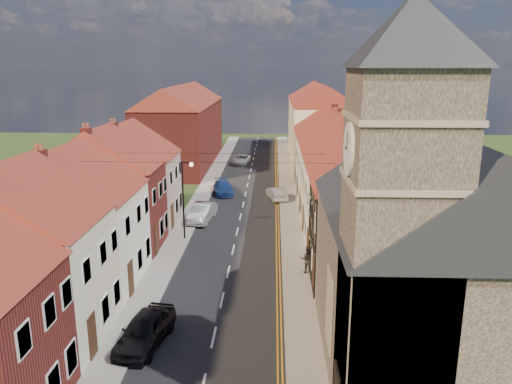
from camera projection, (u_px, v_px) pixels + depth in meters
The scene contains 23 objects.
road at pixel (243, 205), 47.85m from camera, with size 7.00×90.00×0.02m, color black.
pavement_left at pixel (198, 204), 47.99m from camera, with size 1.80×90.00×0.12m, color gray.
pavement_right at pixel (289, 204), 47.69m from camera, with size 1.80×90.00×0.12m, color gray.
church at pixel (432, 247), 20.25m from camera, with size 11.25×14.25×15.20m.
cottage_r_tudor at pixel (380, 213), 29.67m from camera, with size 8.30×5.20×9.00m.
cottage_r_white_near at pixel (365, 191), 34.90m from camera, with size 8.30×6.00×9.00m.
cottage_r_cream_mid at pixel (353, 174), 40.12m from camera, with size 8.30×5.20×9.00m.
cottage_r_pink at pixel (344, 162), 45.35m from camera, with size 8.30×6.00×9.00m.
cottage_r_white_far at pixel (337, 152), 50.57m from camera, with size 8.30×5.20×9.00m.
cottage_r_cream_far at pixel (331, 143), 55.80m from camera, with size 8.30×6.00×9.00m.
cottage_l_cream at pixel (13, 253), 23.39m from camera, with size 8.30×6.30×9.10m.
cottage_l_white at pixel (68, 216), 29.62m from camera, with size 8.30×6.90×8.80m.
cottage_l_brick_mid at pixel (102, 188), 35.48m from camera, with size 8.30×5.70×9.10m.
cottage_l_pink at pixel (126, 173), 41.14m from camera, with size 8.30×6.30×8.80m.
block_right_far at pixel (319, 121), 70.41m from camera, with size 8.30×24.20×10.50m.
block_left_far at pixel (182, 124), 66.22m from camera, with size 8.30×24.20×10.50m.
lamppost at pixel (184, 195), 37.43m from camera, with size 0.88×0.15×6.00m.
car_near at pixel (145, 330), 23.86m from camera, with size 1.81×4.49×1.53m, color black.
car_mid at pixel (202, 212), 42.76m from camera, with size 1.61×4.61×1.52m, color #9FA2A6.
car_far at pixel (223, 188), 51.64m from camera, with size 1.85×4.55×1.32m, color navy.
car_distant at pixel (241, 159), 67.11m from camera, with size 2.05×4.45×1.24m, color #BABBC3.
pedestrian_right at pixel (307, 259), 31.79m from camera, with size 0.86×0.67×1.78m, color black.
car_mid_b at pixel (277, 193), 49.52m from camera, with size 1.37×3.92×1.29m, color #A3A7AB.
Camera 1 is at (2.88, -15.97, 13.11)m, focal length 35.00 mm.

